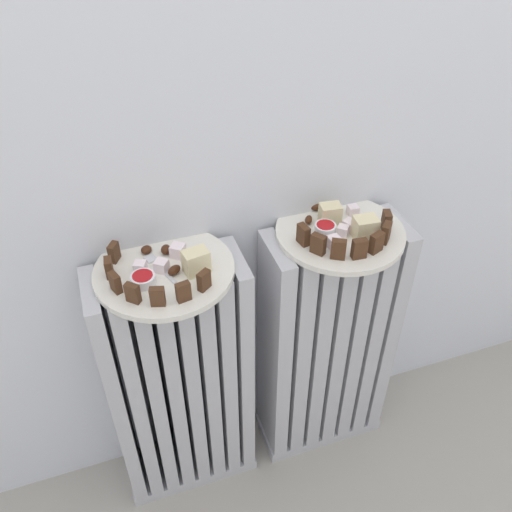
% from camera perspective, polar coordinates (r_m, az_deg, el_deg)
% --- Properties ---
extents(radiator_left, '(0.32, 0.14, 0.67)m').
position_cam_1_polar(radiator_left, '(1.28, -7.91, -13.28)').
color(radiator_left, '#B2B2B7').
rests_on(radiator_left, ground_plane).
extents(radiator_right, '(0.32, 0.14, 0.67)m').
position_cam_1_polar(radiator_right, '(1.36, 7.36, -9.30)').
color(radiator_right, '#B2B2B7').
rests_on(radiator_right, ground_plane).
extents(plate_left, '(0.26, 0.26, 0.01)m').
position_cam_1_polar(plate_left, '(1.03, -9.58, -1.49)').
color(plate_left, silver).
rests_on(plate_left, radiator_left).
extents(plate_right, '(0.26, 0.26, 0.01)m').
position_cam_1_polar(plate_right, '(1.12, 8.80, 2.47)').
color(plate_right, silver).
rests_on(plate_right, radiator_right).
extents(dark_cake_slice_left_0, '(0.02, 0.03, 0.04)m').
position_cam_1_polar(dark_cake_slice_left_0, '(1.05, -14.66, 0.38)').
color(dark_cake_slice_left_0, '#472B19').
rests_on(dark_cake_slice_left_0, plate_left).
extents(dark_cake_slice_left_1, '(0.02, 0.03, 0.04)m').
position_cam_1_polar(dark_cake_slice_left_1, '(1.02, -15.16, -1.20)').
color(dark_cake_slice_left_1, '#472B19').
rests_on(dark_cake_slice_left_1, plate_left).
extents(dark_cake_slice_left_2, '(0.02, 0.03, 0.04)m').
position_cam_1_polar(dark_cake_slice_left_2, '(0.99, -14.53, -2.71)').
color(dark_cake_slice_left_2, '#472B19').
rests_on(dark_cake_slice_left_2, plate_left).
extents(dark_cake_slice_left_3, '(0.03, 0.03, 0.04)m').
position_cam_1_polar(dark_cake_slice_left_3, '(0.96, -12.79, -3.82)').
color(dark_cake_slice_left_3, '#472B19').
rests_on(dark_cake_slice_left_3, plate_left).
extents(dark_cake_slice_left_4, '(0.03, 0.02, 0.04)m').
position_cam_1_polar(dark_cake_slice_left_4, '(0.94, -10.28, -4.20)').
color(dark_cake_slice_left_4, '#472B19').
rests_on(dark_cake_slice_left_4, plate_left).
extents(dark_cake_slice_left_5, '(0.03, 0.02, 0.04)m').
position_cam_1_polar(dark_cake_slice_left_5, '(0.94, -7.61, -3.74)').
color(dark_cake_slice_left_5, '#472B19').
rests_on(dark_cake_slice_left_5, plate_left).
extents(dark_cake_slice_left_6, '(0.03, 0.03, 0.04)m').
position_cam_1_polar(dark_cake_slice_left_6, '(0.96, -5.47, -2.55)').
color(dark_cake_slice_left_6, '#472B19').
rests_on(dark_cake_slice_left_6, plate_left).
extents(marble_cake_slice_left_0, '(0.05, 0.04, 0.05)m').
position_cam_1_polar(marble_cake_slice_left_0, '(1.00, -6.30, -0.59)').
color(marble_cake_slice_left_0, beige).
rests_on(marble_cake_slice_left_0, plate_left).
extents(turkish_delight_left_0, '(0.03, 0.03, 0.03)m').
position_cam_1_polar(turkish_delight_left_0, '(1.04, -8.19, 0.56)').
color(turkish_delight_left_0, white).
rests_on(turkish_delight_left_0, plate_left).
extents(turkish_delight_left_1, '(0.03, 0.03, 0.02)m').
position_cam_1_polar(turkish_delight_left_1, '(1.02, -12.04, -1.14)').
color(turkish_delight_left_1, white).
rests_on(turkish_delight_left_1, plate_left).
extents(turkish_delight_left_2, '(0.03, 0.03, 0.02)m').
position_cam_1_polar(turkish_delight_left_2, '(1.01, -9.87, -1.02)').
color(turkish_delight_left_2, white).
rests_on(turkish_delight_left_2, plate_left).
extents(medjool_date_left_0, '(0.03, 0.03, 0.02)m').
position_cam_1_polar(medjool_date_left_0, '(1.06, -9.43, 0.67)').
color(medjool_date_left_0, '#3D1E0F').
rests_on(medjool_date_left_0, plate_left).
extents(medjool_date_left_1, '(0.03, 0.03, 0.01)m').
position_cam_1_polar(medjool_date_left_1, '(1.06, -11.42, 0.65)').
color(medjool_date_left_1, '#3D1E0F').
rests_on(medjool_date_left_1, plate_left).
extents(medjool_date_left_2, '(0.03, 0.03, 0.02)m').
position_cam_1_polar(medjool_date_left_2, '(1.01, -8.57, -1.48)').
color(medjool_date_left_2, '#3D1E0F').
rests_on(medjool_date_left_2, plate_left).
extents(jam_bowl_left, '(0.04, 0.04, 0.02)m').
position_cam_1_polar(jam_bowl_left, '(0.99, -11.75, -2.38)').
color(jam_bowl_left, white).
rests_on(jam_bowl_left, plate_left).
extents(dark_cake_slice_right_0, '(0.02, 0.03, 0.04)m').
position_cam_1_polar(dark_cake_slice_right_0, '(1.06, 4.98, 2.23)').
color(dark_cake_slice_right_0, '#472B19').
rests_on(dark_cake_slice_right_0, plate_right).
extents(dark_cake_slice_right_1, '(0.03, 0.03, 0.04)m').
position_cam_1_polar(dark_cake_slice_right_1, '(1.04, 6.54, 1.24)').
color(dark_cake_slice_right_1, '#472B19').
rests_on(dark_cake_slice_right_1, plate_right).
extents(dark_cake_slice_right_2, '(0.03, 0.03, 0.04)m').
position_cam_1_polar(dark_cake_slice_right_2, '(1.03, 8.63, 0.70)').
color(dark_cake_slice_right_2, '#472B19').
rests_on(dark_cake_slice_right_2, plate_right).
extents(dark_cake_slice_right_3, '(0.03, 0.02, 0.04)m').
position_cam_1_polar(dark_cake_slice_right_3, '(1.04, 10.78, 0.75)').
color(dark_cake_slice_right_3, '#472B19').
rests_on(dark_cake_slice_right_3, plate_right).
extents(dark_cake_slice_right_4, '(0.03, 0.02, 0.04)m').
position_cam_1_polar(dark_cake_slice_right_4, '(1.06, 12.50, 1.36)').
color(dark_cake_slice_right_4, '#472B19').
rests_on(dark_cake_slice_right_4, plate_right).
extents(dark_cake_slice_right_5, '(0.03, 0.03, 0.04)m').
position_cam_1_polar(dark_cake_slice_right_5, '(1.09, 13.45, 2.38)').
color(dark_cake_slice_right_5, '#472B19').
rests_on(dark_cake_slice_right_5, plate_right).
extents(dark_cake_slice_right_6, '(0.02, 0.03, 0.04)m').
position_cam_1_polar(dark_cake_slice_right_6, '(1.13, 13.49, 3.57)').
color(dark_cake_slice_right_6, '#472B19').
rests_on(dark_cake_slice_right_6, plate_right).
extents(marble_cake_slice_right_0, '(0.05, 0.04, 0.05)m').
position_cam_1_polar(marble_cake_slice_right_0, '(1.09, 11.36, 2.91)').
color(marble_cake_slice_right_0, beige).
rests_on(marble_cake_slice_right_0, plate_right).
extents(marble_cake_slice_right_1, '(0.05, 0.04, 0.04)m').
position_cam_1_polar(marble_cake_slice_right_1, '(1.13, 7.77, 4.41)').
color(marble_cake_slice_right_1, beige).
rests_on(marble_cake_slice_right_1, plate_right).
extents(turkish_delight_right_0, '(0.02, 0.02, 0.02)m').
position_cam_1_polar(turkish_delight_right_0, '(1.16, 10.09, 4.73)').
color(turkish_delight_right_0, white).
rests_on(turkish_delight_right_0, plate_right).
extents(turkish_delight_right_1, '(0.03, 0.03, 0.02)m').
position_cam_1_polar(turkish_delight_right_1, '(1.07, 8.15, 1.46)').
color(turkish_delight_right_1, white).
rests_on(turkish_delight_right_1, plate_right).
extents(turkish_delight_right_2, '(0.03, 0.03, 0.02)m').
position_cam_1_polar(turkish_delight_right_2, '(1.10, 9.08, 2.64)').
color(turkish_delight_right_2, white).
rests_on(turkish_delight_right_2, plate_right).
extents(turkish_delight_right_3, '(0.03, 0.03, 0.02)m').
position_cam_1_polar(turkish_delight_right_3, '(1.12, 9.73, 3.21)').
color(turkish_delight_right_3, white).
rests_on(turkish_delight_right_3, plate_right).
extents(medjool_date_right_0, '(0.03, 0.03, 0.02)m').
position_cam_1_polar(medjool_date_right_0, '(1.13, 5.53, 3.79)').
color(medjool_date_right_0, '#3D1E0F').
rests_on(medjool_date_right_0, plate_right).
extents(medjool_date_right_1, '(0.03, 0.02, 0.02)m').
position_cam_1_polar(medjool_date_right_1, '(1.17, 6.39, 5.18)').
color(medjool_date_right_1, '#3D1E0F').
rests_on(medjool_date_right_1, plate_right).
extents(jam_bowl_right, '(0.04, 0.04, 0.02)m').
position_cam_1_polar(jam_bowl_right, '(1.10, 7.26, 2.83)').
color(jam_bowl_right, white).
rests_on(jam_bowl_right, plate_right).
extents(fork, '(0.05, 0.10, 0.00)m').
position_cam_1_polar(fork, '(1.03, -10.13, -1.09)').
color(fork, silver).
rests_on(fork, plate_left).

